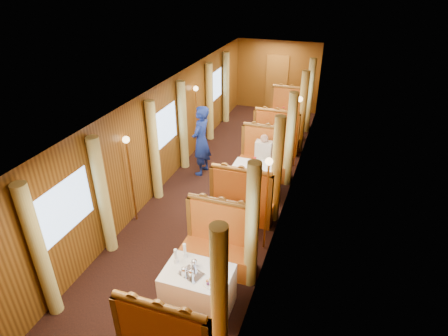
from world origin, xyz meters
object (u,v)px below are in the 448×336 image
at_px(teapot_right, 191,274).
at_px(banquette_far_fwd, 276,138).
at_px(banquette_near_aft, 219,247).
at_px(tea_tray, 191,274).
at_px(teapot_left, 184,273).
at_px(rose_vase_mid, 255,160).
at_px(passenger, 263,153).
at_px(banquette_far_aft, 289,114).
at_px(rose_vase_far, 283,109).
at_px(table_mid, 254,181).
at_px(table_near, 198,290).
at_px(steward, 201,141).
at_px(table_far, 283,126).
at_px(teapot_back, 194,264).
at_px(fruit_plate, 211,283).
at_px(banquette_mid_fwd, 242,202).
at_px(banquette_mid_aft, 265,160).

bearing_deg(teapot_right, banquette_far_fwd, 108.24).
bearing_deg(banquette_near_aft, tea_tray, -93.52).
distance_m(teapot_left, teapot_right, 0.11).
relative_size(teapot_right, rose_vase_mid, 0.42).
bearing_deg(passenger, banquette_far_aft, 90.00).
bearing_deg(teapot_left, rose_vase_far, 70.17).
relative_size(tea_tray, rose_vase_mid, 0.94).
bearing_deg(rose_vase_far, table_mid, -89.54).
bearing_deg(table_mid, teapot_left, -92.38).
relative_size(table_near, rose_vase_mid, 2.92).
bearing_deg(teapot_right, steward, 128.43).
bearing_deg(tea_tray, table_near, 47.04).
relative_size(table_far, tea_tray, 3.09).
distance_m(teapot_back, rose_vase_far, 6.95).
height_order(teapot_right, passenger, passenger).
bearing_deg(banquette_near_aft, table_near, -90.00).
distance_m(banquette_far_fwd, rose_vase_mid, 2.53).
bearing_deg(teapot_right, tea_tray, 131.72).
height_order(table_far, fruit_plate, fruit_plate).
bearing_deg(teapot_right, table_mid, 107.97).
xyz_separation_m(teapot_back, rose_vase_mid, (0.06, 3.43, 0.12)).
height_order(table_mid, passenger, passenger).
bearing_deg(banquette_far_aft, teapot_right, -90.30).
height_order(banquette_mid_fwd, steward, steward).
bearing_deg(banquette_mid_aft, passenger, -90.00).
distance_m(table_near, banquette_far_fwd, 5.99).
bearing_deg(banquette_far_fwd, banquette_mid_aft, -90.00).
distance_m(banquette_mid_fwd, rose_vase_mid, 1.14).
relative_size(banquette_near_aft, table_mid, 1.28).
bearing_deg(banquette_mid_fwd, rose_vase_mid, 90.87).
bearing_deg(banquette_far_aft, banquette_far_fwd, -90.00).
distance_m(table_far, rose_vase_far, 0.55).
bearing_deg(steward, rose_vase_mid, 72.20).
relative_size(banquette_mid_fwd, teapot_right, 8.80).
xyz_separation_m(table_far, teapot_right, (-0.04, -7.13, 0.44)).
xyz_separation_m(fruit_plate, passenger, (-0.28, 4.45, -0.03)).
xyz_separation_m(teapot_left, teapot_back, (0.07, 0.21, -0.00)).
bearing_deg(table_mid, rose_vase_mid, 148.79).
xyz_separation_m(table_near, rose_vase_far, (-0.03, 7.03, 0.55)).
relative_size(banquette_mid_fwd, rose_vase_mid, 3.72).
xyz_separation_m(banquette_mid_aft, tea_tray, (-0.07, -4.59, 0.33)).
xyz_separation_m(banquette_mid_aft, table_far, (0.00, 2.49, -0.05)).
bearing_deg(banquette_near_aft, table_far, 90.00).
bearing_deg(banquette_mid_fwd, steward, 134.07).
distance_m(table_mid, rose_vase_mid, 0.55).
relative_size(tea_tray, passenger, 0.45).
bearing_deg(teapot_back, rose_vase_mid, 108.19).
xyz_separation_m(banquette_far_aft, teapot_right, (-0.04, -8.14, 0.39)).
distance_m(banquette_near_aft, teapot_right, 1.21).
bearing_deg(banquette_near_aft, teapot_back, -94.81).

